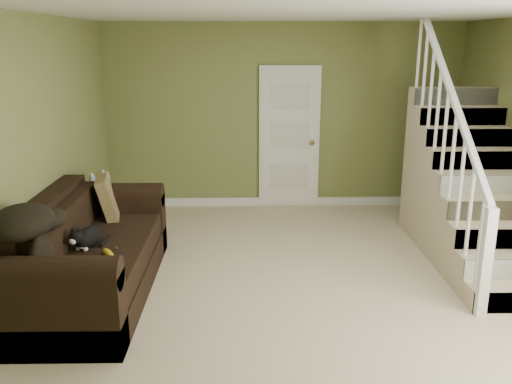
{
  "coord_description": "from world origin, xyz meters",
  "views": [
    {
      "loc": [
        -0.51,
        -4.92,
        2.35
      ],
      "look_at": [
        -0.42,
        0.31,
        0.88
      ],
      "focal_mm": 38.0,
      "sensor_mm": 36.0,
      "label": 1
    }
  ],
  "objects_px": {
    "side_table": "(104,217)",
    "banana": "(108,253)",
    "sofa": "(88,258)",
    "cat": "(87,238)"
  },
  "relations": [
    {
      "from": "cat",
      "to": "banana",
      "type": "height_order",
      "value": "cat"
    },
    {
      "from": "side_table",
      "to": "banana",
      "type": "height_order",
      "value": "side_table"
    },
    {
      "from": "sofa",
      "to": "cat",
      "type": "height_order",
      "value": "sofa"
    },
    {
      "from": "side_table",
      "to": "banana",
      "type": "bearing_deg",
      "value": -74.29
    },
    {
      "from": "sofa",
      "to": "cat",
      "type": "relative_size",
      "value": 4.58
    },
    {
      "from": "sofa",
      "to": "cat",
      "type": "bearing_deg",
      "value": -68.56
    },
    {
      "from": "banana",
      "to": "sofa",
      "type": "bearing_deg",
      "value": 96.92
    },
    {
      "from": "side_table",
      "to": "cat",
      "type": "relative_size",
      "value": 1.67
    },
    {
      "from": "sofa",
      "to": "banana",
      "type": "height_order",
      "value": "sofa"
    },
    {
      "from": "side_table",
      "to": "cat",
      "type": "height_order",
      "value": "side_table"
    }
  ]
}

